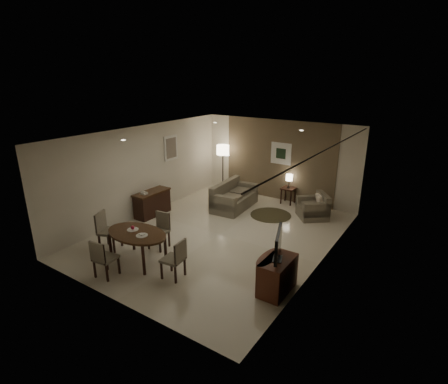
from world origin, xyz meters
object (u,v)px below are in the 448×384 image
Objects in this scene: dining_table at (138,247)px; chair_left at (110,231)px; armchair at (313,206)px; side_table at (288,196)px; console_desk at (152,203)px; chair_far at (158,231)px; sofa at (234,196)px; floor_lamp at (223,169)px; chair_right at (173,259)px; tv_cabinet at (277,275)px; chair_near at (106,258)px.

dining_table is 1.64× the size of chair_left.
armchair is 1.53× the size of side_table.
console_desk is 2.22m from chair_far.
floor_lamp is at bearing 42.65° from sofa.
floor_lamp is at bearing -137.72° from armchair.
chair_far is at bearing -130.72° from chair_right.
chair_left is at bearing 161.05° from sofa.
chair_left is 1.08× the size of chair_right.
sofa is 3.22× the size of side_table.
chair_near is (-3.25, -1.51, 0.08)m from tv_cabinet.
sofa is 1.01× the size of floor_lamp.
tv_cabinet reaches higher than side_table.
console_desk reaches higher than armchair.
sofa is (0.09, 3.37, -0.03)m from chair_far.
sofa is (-3.14, 3.41, 0.06)m from tv_cabinet.
chair_near is 6.14m from floor_lamp.
floor_lamp reaches higher than tv_cabinet.
console_desk is at bearing 162.95° from tv_cabinet.
chair_left reaches higher than dining_table.
sofa is at bearing -171.94° from chair_right.
chair_far is at bearing -106.06° from side_table.
chair_far is 4.63m from floor_lamp.
console_desk is 1.37× the size of chair_right.
chair_near is 0.99× the size of chair_right.
chair_far is 0.94× the size of chair_left.
chair_far is 1.43m from chair_right.
dining_table is at bearing -114.22° from chair_left.
tv_cabinet is 4.08m from armchair.
armchair is (2.50, 5.52, -0.06)m from chair_near.
chair_left is at bearing -99.61° from chair_right.
chair_far is (-3.22, 0.03, 0.09)m from tv_cabinet.
chair_near is (1.64, -3.01, 0.06)m from console_desk.
chair_right is 5.51m from side_table.
chair_far reaches higher than chair_near.
chair_far reaches higher than tv_cabinet.
dining_table is at bearing -99.64° from chair_right.
console_desk is 2.21× the size of side_table.
console_desk is 1.39× the size of chair_near.
armchair is 0.48× the size of floor_lamp.
chair_right is (2.85, -2.27, 0.06)m from console_desk.
sofa is at bearing -115.50° from armchair.
chair_left reaches higher than sofa.
armchair is at bearing -80.37° from sofa.
sofa is (1.75, 1.91, 0.04)m from console_desk.
tv_cabinet is at bearing 12.65° from dining_table.
console_desk is 2.59m from sofa.
tv_cabinet is 1.04× the size of chair_near.
console_desk is 0.78× the size of dining_table.
chair_left is 5.19m from floor_lamp.
chair_far is (-0.07, 0.74, 0.08)m from dining_table.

